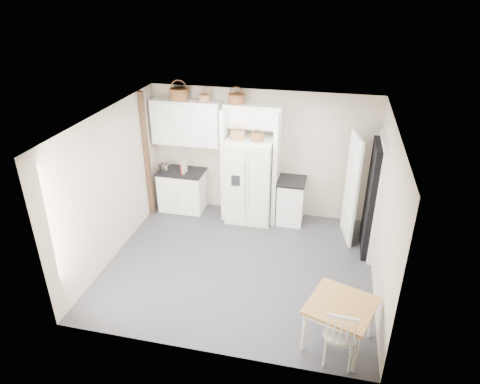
# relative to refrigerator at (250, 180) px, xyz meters

# --- Properties ---
(floor) EXTENTS (4.50, 4.50, 0.00)m
(floor) POSITION_rel_refrigerator_xyz_m (0.15, -1.62, -0.87)
(floor) COLOR #333238
(floor) RESTS_ON ground
(ceiling) EXTENTS (4.50, 4.50, 0.00)m
(ceiling) POSITION_rel_refrigerator_xyz_m (0.15, -1.62, 1.73)
(ceiling) COLOR white
(ceiling) RESTS_ON wall_back
(wall_back) EXTENTS (4.50, 0.00, 4.50)m
(wall_back) POSITION_rel_refrigerator_xyz_m (0.15, 0.38, 0.43)
(wall_back) COLOR #B6AE9A
(wall_back) RESTS_ON floor
(wall_left) EXTENTS (0.00, 4.00, 4.00)m
(wall_left) POSITION_rel_refrigerator_xyz_m (-2.10, -1.62, 0.43)
(wall_left) COLOR #B6AE9A
(wall_left) RESTS_ON floor
(wall_right) EXTENTS (0.00, 4.00, 4.00)m
(wall_right) POSITION_rel_refrigerator_xyz_m (2.40, -1.62, 0.43)
(wall_right) COLOR #B6AE9A
(wall_right) RESTS_ON floor
(refrigerator) EXTENTS (0.90, 0.72, 1.74)m
(refrigerator) POSITION_rel_refrigerator_xyz_m (0.00, 0.00, 0.00)
(refrigerator) COLOR white
(refrigerator) RESTS_ON floor
(base_cab_left) EXTENTS (0.92, 0.58, 0.85)m
(base_cab_left) POSITION_rel_refrigerator_xyz_m (-1.48, 0.08, -0.44)
(base_cab_left) COLOR white
(base_cab_left) RESTS_ON floor
(base_cab_right) EXTENTS (0.50, 0.60, 0.88)m
(base_cab_right) POSITION_rel_refrigerator_xyz_m (0.83, 0.08, -0.43)
(base_cab_right) COLOR white
(base_cab_right) RESTS_ON floor
(dining_table) EXTENTS (1.04, 1.04, 0.68)m
(dining_table) POSITION_rel_refrigerator_xyz_m (1.85, -3.07, -0.53)
(dining_table) COLOR olive
(dining_table) RESTS_ON floor
(windsor_chair) EXTENTS (0.48, 0.44, 0.93)m
(windsor_chair) POSITION_rel_refrigerator_xyz_m (1.87, -3.37, -0.41)
(windsor_chair) COLOR white
(windsor_chair) RESTS_ON floor
(counter_left) EXTENTS (0.96, 0.62, 0.04)m
(counter_left) POSITION_rel_refrigerator_xyz_m (-1.48, 0.08, 0.00)
(counter_left) COLOR black
(counter_left) RESTS_ON base_cab_left
(counter_right) EXTENTS (0.54, 0.64, 0.04)m
(counter_right) POSITION_rel_refrigerator_xyz_m (0.83, 0.08, 0.03)
(counter_right) COLOR black
(counter_right) RESTS_ON base_cab_right
(toaster) EXTENTS (0.27, 0.19, 0.17)m
(toaster) POSITION_rel_refrigerator_xyz_m (-1.80, -0.02, 0.11)
(toaster) COLOR silver
(toaster) RESTS_ON counter_left
(cookbook_red) EXTENTS (0.07, 0.17, 0.24)m
(cookbook_red) POSITION_rel_refrigerator_xyz_m (-1.39, -0.00, 0.14)
(cookbook_red) COLOR #AF3427
(cookbook_red) RESTS_ON counter_left
(cookbook_cream) EXTENTS (0.06, 0.17, 0.25)m
(cookbook_cream) POSITION_rel_refrigerator_xyz_m (-1.37, -0.00, 0.15)
(cookbook_cream) COLOR beige
(cookbook_cream) RESTS_ON counter_left
(basket_upper_b) EXTENTS (0.38, 0.38, 0.22)m
(basket_upper_b) POSITION_rel_refrigerator_xyz_m (-1.46, 0.21, 1.59)
(basket_upper_b) COLOR brown
(basket_upper_b) RESTS_ON upper_cabinet
(basket_upper_c) EXTENTS (0.23, 0.23, 0.13)m
(basket_upper_c) POSITION_rel_refrigerator_xyz_m (-0.95, 0.21, 1.55)
(basket_upper_c) COLOR olive
(basket_upper_c) RESTS_ON upper_cabinet
(basket_bridge_a) EXTENTS (0.31, 0.31, 0.17)m
(basket_bridge_a) POSITION_rel_refrigerator_xyz_m (-0.32, 0.21, 1.57)
(basket_bridge_a) COLOR brown
(basket_bridge_a) RESTS_ON bridge_cabinet
(basket_fridge_a) EXTENTS (0.28, 0.28, 0.15)m
(basket_fridge_a) POSITION_rel_refrigerator_xyz_m (-0.23, -0.10, 0.95)
(basket_fridge_a) COLOR olive
(basket_fridge_a) RESTS_ON refrigerator
(basket_fridge_b) EXTENTS (0.24, 0.24, 0.13)m
(basket_fridge_b) POSITION_rel_refrigerator_xyz_m (0.14, -0.10, 0.93)
(basket_fridge_b) COLOR brown
(basket_fridge_b) RESTS_ON refrigerator
(upper_cabinet) EXTENTS (1.40, 0.34, 0.90)m
(upper_cabinet) POSITION_rel_refrigerator_xyz_m (-1.35, 0.21, 1.03)
(upper_cabinet) COLOR white
(upper_cabinet) RESTS_ON wall_back
(bridge_cabinet) EXTENTS (1.12, 0.34, 0.45)m
(bridge_cabinet) POSITION_rel_refrigerator_xyz_m (0.00, 0.21, 1.25)
(bridge_cabinet) COLOR white
(bridge_cabinet) RESTS_ON wall_back
(fridge_panel_left) EXTENTS (0.08, 0.60, 2.30)m
(fridge_panel_left) POSITION_rel_refrigerator_xyz_m (-0.51, 0.08, 0.28)
(fridge_panel_left) COLOR white
(fridge_panel_left) RESTS_ON floor
(fridge_panel_right) EXTENTS (0.08, 0.60, 2.30)m
(fridge_panel_right) POSITION_rel_refrigerator_xyz_m (0.51, 0.08, 0.28)
(fridge_panel_right) COLOR white
(fridge_panel_right) RESTS_ON floor
(trim_post) EXTENTS (0.09, 0.09, 2.60)m
(trim_post) POSITION_rel_refrigerator_xyz_m (-2.05, -0.27, 0.43)
(trim_post) COLOR #40281A
(trim_post) RESTS_ON floor
(doorway_void) EXTENTS (0.18, 0.85, 2.05)m
(doorway_void) POSITION_rel_refrigerator_xyz_m (2.31, -0.62, 0.15)
(doorway_void) COLOR black
(doorway_void) RESTS_ON floor
(door_slab) EXTENTS (0.21, 0.79, 2.05)m
(door_slab) POSITION_rel_refrigerator_xyz_m (1.95, -0.29, 0.15)
(door_slab) COLOR white
(door_slab) RESTS_ON floor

